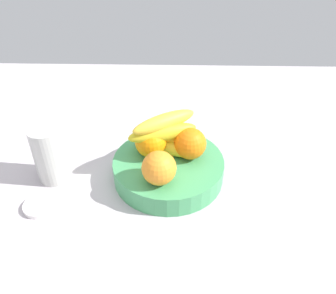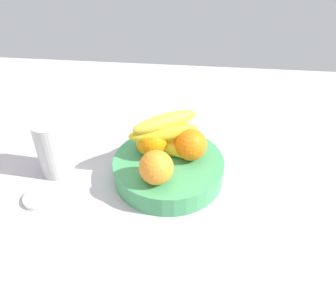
{
  "view_description": "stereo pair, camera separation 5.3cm",
  "coord_description": "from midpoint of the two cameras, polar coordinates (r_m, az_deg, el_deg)",
  "views": [
    {
      "loc": [
        1.51,
        -64.09,
        58.04
      ],
      "look_at": [
        -0.11,
        0.86,
        9.28
      ],
      "focal_mm": 36.61,
      "sensor_mm": 36.0,
      "label": 1
    },
    {
      "loc": [
        6.79,
        -63.74,
        58.04
      ],
      "look_at": [
        -0.11,
        0.86,
        9.28
      ],
      "focal_mm": 36.61,
      "sensor_mm": 36.0,
      "label": 2
    }
  ],
  "objects": [
    {
      "name": "thermos_tumbler",
      "position": [
        0.88,
        -20.68,
        -1.14
      ],
      "size": [
        7.95,
        7.95,
        14.61
      ],
      "primitive_type": "cylinder",
      "color": "beige",
      "rests_on": "ground_plane"
    },
    {
      "name": "fruit_bowl",
      "position": [
        0.85,
        -1.78,
        -3.61
      ],
      "size": [
        27.29,
        27.29,
        5.28
      ],
      "primitive_type": "cylinder",
      "color": "#459E60",
      "rests_on": "ground_plane"
    },
    {
      "name": "ground_plane",
      "position": [
        0.87,
        -1.68,
        -6.04
      ],
      "size": [
        180.0,
        140.0,
        3.0
      ],
      "primitive_type": "cube",
      "color": "#B6ADB3"
    },
    {
      "name": "orange_front_right",
      "position": [
        0.82,
        1.9,
        0.54
      ],
      "size": [
        7.78,
        7.78,
        7.78
      ],
      "primitive_type": "sphere",
      "color": "orange",
      "rests_on": "fruit_bowl"
    },
    {
      "name": "orange_front_left",
      "position": [
        0.75,
        -3.52,
        -3.57
      ],
      "size": [
        7.78,
        7.78,
        7.78
      ],
      "primitive_type": "sphere",
      "color": "orange",
      "rests_on": "fruit_bowl"
    },
    {
      "name": "jar_lid",
      "position": [
        0.85,
        -22.25,
        -9.07
      ],
      "size": [
        7.42,
        7.42,
        1.1
      ],
      "primitive_type": "cylinder",
      "color": "white",
      "rests_on": "ground_plane"
    },
    {
      "name": "banana_bunch",
      "position": [
        0.83,
        -2.53,
        2.06
      ],
      "size": [
        17.76,
        12.71,
        10.6
      ],
      "color": "yellow",
      "rests_on": "fruit_bowl"
    },
    {
      "name": "orange_center",
      "position": [
        0.83,
        -4.7,
        0.84
      ],
      "size": [
        7.78,
        7.78,
        7.78
      ],
      "primitive_type": "sphere",
      "color": "orange",
      "rests_on": "fruit_bowl"
    }
  ]
}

